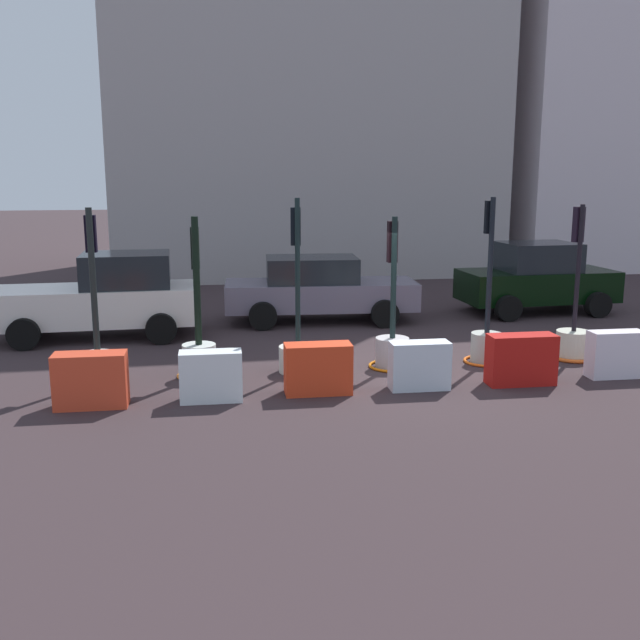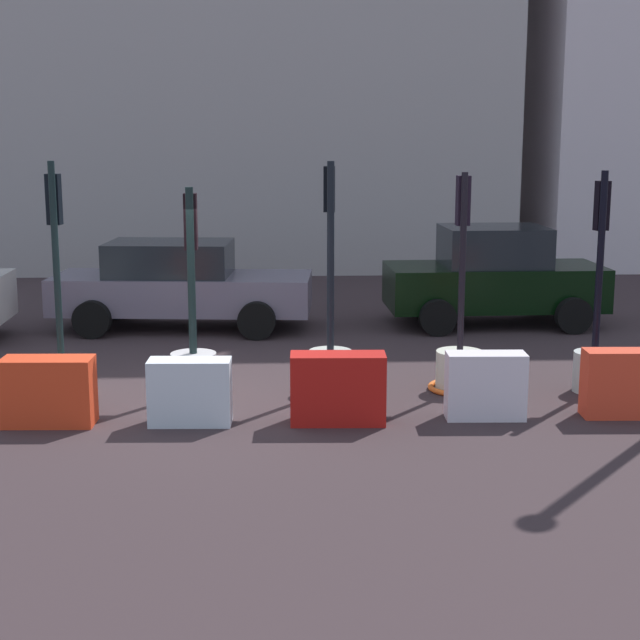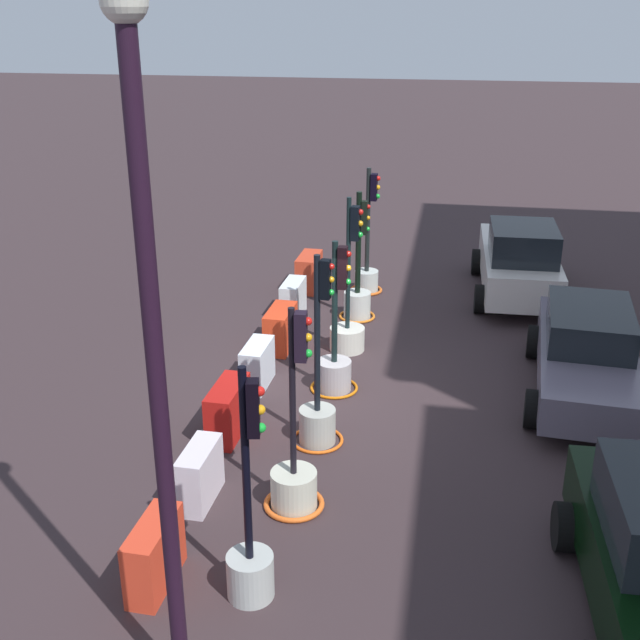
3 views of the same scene
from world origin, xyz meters
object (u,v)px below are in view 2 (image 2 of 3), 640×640
at_px(construction_barrier_3, 190,392).
at_px(car_black_sedan, 494,277).
at_px(traffic_light_5, 460,356).
at_px(construction_barrier_5, 485,386).
at_px(traffic_light_2, 61,355).
at_px(construction_barrier_6, 625,384).
at_px(car_grey_saloon, 179,285).
at_px(construction_barrier_4, 338,389).
at_px(traffic_light_3, 193,356).
at_px(traffic_light_6, 595,346).
at_px(traffic_light_4, 330,353).
at_px(construction_barrier_2, 49,391).

relative_size(construction_barrier_3, car_black_sedan, 0.26).
bearing_deg(traffic_light_5, construction_barrier_5, -86.77).
bearing_deg(construction_barrier_5, traffic_light_2, 166.50).
relative_size(traffic_light_5, construction_barrier_6, 2.81).
xyz_separation_m(traffic_light_5, car_grey_saloon, (-4.25, 4.39, 0.31)).
height_order(traffic_light_5, construction_barrier_4, traffic_light_5).
relative_size(traffic_light_3, construction_barrier_6, 2.64).
xyz_separation_m(traffic_light_6, construction_barrier_4, (-3.58, -1.31, -0.20)).
height_order(traffic_light_6, car_black_sedan, traffic_light_6).
bearing_deg(traffic_light_2, traffic_light_6, -1.01).
distance_m(traffic_light_2, car_grey_saloon, 4.56).
xyz_separation_m(traffic_light_4, traffic_light_5, (1.77, -0.01, -0.05)).
bearing_deg(traffic_light_4, traffic_light_3, -179.46).
bearing_deg(construction_barrier_4, construction_barrier_2, 178.59).
bearing_deg(traffic_light_6, construction_barrier_6, -89.79).
xyz_separation_m(traffic_light_2, traffic_light_6, (7.22, -0.13, 0.08)).
bearing_deg(construction_barrier_2, car_black_sedan, 41.20).
bearing_deg(car_black_sedan, construction_barrier_6, -86.39).
distance_m(traffic_light_6, construction_barrier_6, 1.20).
height_order(traffic_light_6, car_grey_saloon, traffic_light_6).
xyz_separation_m(construction_barrier_4, car_black_sedan, (3.22, 5.97, 0.44)).
xyz_separation_m(traffic_light_2, traffic_light_3, (1.77, 0.01, -0.03)).
bearing_deg(construction_barrier_3, construction_barrier_5, 1.38).
height_order(traffic_light_2, traffic_light_6, traffic_light_2).
height_order(traffic_light_5, traffic_light_6, traffic_light_6).
relative_size(construction_barrier_5, car_black_sedan, 0.25).
xyz_separation_m(traffic_light_3, traffic_light_5, (3.63, 0.00, -0.04)).
distance_m(construction_barrier_3, construction_barrier_6, 5.38).
distance_m(traffic_light_6, construction_barrier_4, 3.82).
bearing_deg(car_grey_saloon, construction_barrier_2, -99.93).
distance_m(construction_barrier_5, car_grey_saloon, 7.18).
distance_m(traffic_light_6, construction_barrier_2, 7.19).
height_order(traffic_light_5, construction_barrier_6, traffic_light_5).
xyz_separation_m(construction_barrier_4, construction_barrier_6, (3.59, 0.12, -0.01)).
bearing_deg(construction_barrier_6, construction_barrier_3, -179.06).
bearing_deg(construction_barrier_4, traffic_light_2, 158.47).
height_order(traffic_light_4, construction_barrier_6, traffic_light_4).
bearing_deg(construction_barrier_4, traffic_light_6, 20.03).
distance_m(traffic_light_2, traffic_light_6, 7.22).
distance_m(traffic_light_4, construction_barrier_5, 2.29).
bearing_deg(traffic_light_5, car_black_sedan, 72.09).
relative_size(construction_barrier_2, construction_barrier_4, 0.95).
relative_size(traffic_light_2, traffic_light_6, 1.04).
bearing_deg(car_black_sedan, traffic_light_2, -146.52).
height_order(traffic_light_4, construction_barrier_5, traffic_light_4).
height_order(construction_barrier_2, car_black_sedan, car_black_sedan).
bearing_deg(construction_barrier_3, car_grey_saloon, 96.86).
bearing_deg(construction_barrier_2, construction_barrier_4, -1.41).
bearing_deg(traffic_light_5, construction_barrier_6, -36.01).
bearing_deg(construction_barrier_3, construction_barrier_6, 0.94).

